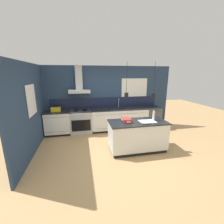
% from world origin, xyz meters
% --- Properties ---
extents(ground_plane, '(16.00, 16.00, 0.00)m').
position_xyz_m(ground_plane, '(0.00, 0.00, 0.00)').
color(ground_plane, tan).
rests_on(ground_plane, ground).
extents(wall_back, '(5.60, 2.23, 2.60)m').
position_xyz_m(wall_back, '(-0.07, 2.00, 1.35)').
color(wall_back, navy).
rests_on(wall_back, ground_plane).
extents(wall_left, '(0.08, 3.80, 2.60)m').
position_xyz_m(wall_left, '(-2.43, 0.70, 1.30)').
color(wall_left, navy).
rests_on(wall_left, ground_plane).
extents(counter_run_left, '(0.94, 0.64, 0.91)m').
position_xyz_m(counter_run_left, '(-1.90, 1.69, 0.46)').
color(counter_run_left, black).
rests_on(counter_run_left, ground_plane).
extents(counter_run_sink, '(2.33, 0.64, 1.29)m').
position_xyz_m(counter_run_sink, '(0.54, 1.69, 0.46)').
color(counter_run_sink, black).
rests_on(counter_run_sink, ground_plane).
extents(oven_range, '(0.82, 0.66, 0.91)m').
position_xyz_m(oven_range, '(-1.03, 1.69, 0.46)').
color(oven_range, '#B5B5BA').
rests_on(oven_range, ground_plane).
extents(dishwasher, '(0.61, 0.65, 0.91)m').
position_xyz_m(dishwasher, '(2.00, 1.69, 0.46)').
color(dishwasher, '#4C4C51').
rests_on(dishwasher, ground_plane).
extents(kitchen_island, '(1.72, 0.84, 0.91)m').
position_xyz_m(kitchen_island, '(0.63, -0.09, 0.46)').
color(kitchen_island, black).
rests_on(kitchen_island, ground_plane).
extents(bottle_on_island, '(0.07, 0.07, 0.34)m').
position_xyz_m(bottle_on_island, '(1.14, -0.07, 1.05)').
color(bottle_on_island, silver).
rests_on(bottle_on_island, kitchen_island).
extents(book_stack, '(0.29, 0.33, 0.11)m').
position_xyz_m(book_stack, '(0.29, -0.03, 0.97)').
color(book_stack, '#335684').
rests_on(book_stack, kitchen_island).
extents(red_supply_box, '(0.22, 0.15, 0.10)m').
position_xyz_m(red_supply_box, '(0.30, -0.16, 0.96)').
color(red_supply_box, red).
rests_on(red_supply_box, kitchen_island).
extents(paper_pile, '(0.47, 0.35, 0.01)m').
position_xyz_m(paper_pile, '(0.91, -0.15, 0.91)').
color(paper_pile, silver).
rests_on(paper_pile, kitchen_island).
extents(yellow_toolbox, '(0.34, 0.18, 0.19)m').
position_xyz_m(yellow_toolbox, '(-1.94, 1.69, 0.99)').
color(yellow_toolbox, gold).
rests_on(yellow_toolbox, counter_run_left).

